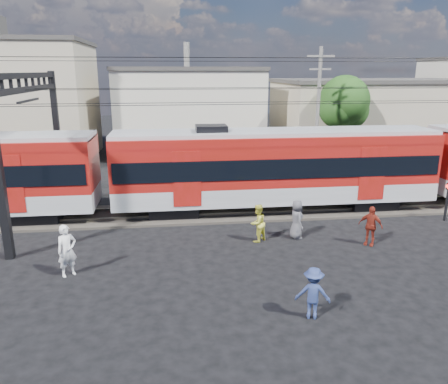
{
  "coord_description": "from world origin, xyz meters",
  "views": [
    {
      "loc": [
        -3.73,
        -13.01,
        7.02
      ],
      "look_at": [
        -1.47,
        5.0,
        1.95
      ],
      "focal_mm": 35.0,
      "sensor_mm": 36.0,
      "label": 1
    }
  ],
  "objects": [
    {
      "name": "ground",
      "position": [
        0.0,
        0.0,
        0.0
      ],
      "size": [
        120.0,
        120.0,
        0.0
      ],
      "primitive_type": "plane",
      "color": "black",
      "rests_on": "ground"
    },
    {
      "name": "track_bed",
      "position": [
        0.0,
        8.0,
        0.06
      ],
      "size": [
        70.0,
        3.4,
        0.12
      ],
      "primitive_type": "cube",
      "color": "#2D2823",
      "rests_on": "ground"
    },
    {
      "name": "rail_near",
      "position": [
        0.0,
        7.25,
        0.18
      ],
      "size": [
        70.0,
        0.12,
        0.12
      ],
      "primitive_type": "cube",
      "color": "#59544C",
      "rests_on": "track_bed"
    },
    {
      "name": "rail_far",
      "position": [
        0.0,
        8.75,
        0.18
      ],
      "size": [
        70.0,
        0.12,
        0.12
      ],
      "primitive_type": "cube",
      "color": "#59544C",
      "rests_on": "track_bed"
    },
    {
      "name": "commuter_train",
      "position": [
        1.7,
        8.0,
        2.4
      ],
      "size": [
        50.3,
        3.08,
        4.17
      ],
      "color": "black",
      "rests_on": "ground"
    },
    {
      "name": "catenary",
      "position": [
        -8.65,
        8.0,
        5.14
      ],
      "size": [
        70.0,
        9.3,
        7.52
      ],
      "color": "black",
      "rests_on": "ground"
    },
    {
      "name": "building_midwest",
      "position": [
        -2.0,
        27.0,
        3.66
      ],
      "size": [
        12.24,
        12.24,
        7.3
      ],
      "color": "beige",
      "rests_on": "ground"
    },
    {
      "name": "building_mideast",
      "position": [
        14.0,
        24.0,
        3.16
      ],
      "size": [
        16.32,
        10.2,
        6.3
      ],
      "color": "tan",
      "rests_on": "ground"
    },
    {
      "name": "utility_pole_mid",
      "position": [
        6.0,
        15.0,
        4.53
      ],
      "size": [
        1.8,
        0.24,
        8.5
      ],
      "color": "slate",
      "rests_on": "ground"
    },
    {
      "name": "tree_near",
      "position": [
        9.19,
        18.09,
        4.66
      ],
      "size": [
        3.82,
        3.64,
        6.72
      ],
      "color": "#382619",
      "rests_on": "ground"
    },
    {
      "name": "pedestrian_a",
      "position": [
        -7.42,
        1.71,
        0.94
      ],
      "size": [
        0.82,
        0.76,
        1.88
      ],
      "primitive_type": "imported",
      "rotation": [
        0.0,
        0.0,
        0.6
      ],
      "color": "white",
      "rests_on": "ground"
    },
    {
      "name": "pedestrian_b",
      "position": [
        -0.15,
        4.03,
        0.82
      ],
      "size": [
        1.01,
        0.98,
        1.63
      ],
      "primitive_type": "imported",
      "rotation": [
        0.0,
        0.0,
        3.81
      ],
      "color": "#D2D141",
      "rests_on": "ground"
    },
    {
      "name": "pedestrian_c",
      "position": [
        0.25,
        -2.03,
        0.79
      ],
      "size": [
        1.15,
        0.85,
        1.58
      ],
      "primitive_type": "imported",
      "rotation": [
        0.0,
        0.0,
        2.85
      ],
      "color": "navy",
      "rests_on": "ground"
    },
    {
      "name": "pedestrian_d",
      "position": [
        4.39,
        3.07,
        0.84
      ],
      "size": [
        1.01,
        0.95,
        1.68
      ],
      "primitive_type": "imported",
      "rotation": [
        0.0,
        0.0,
        -0.71
      ],
      "color": "maroon",
      "rests_on": "ground"
    },
    {
      "name": "pedestrian_e",
      "position": [
        1.57,
        4.19,
        0.85
      ],
      "size": [
        0.63,
        0.88,
        1.7
      ],
      "primitive_type": "imported",
      "rotation": [
        0.0,
        0.0,
        1.68
      ],
      "color": "#4C4C51",
      "rests_on": "ground"
    },
    {
      "name": "crossing_signal",
      "position": [
        9.36,
        5.5,
        1.32
      ],
      "size": [
        0.28,
        0.28,
        1.9
      ],
      "color": "black",
      "rests_on": "ground"
    }
  ]
}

